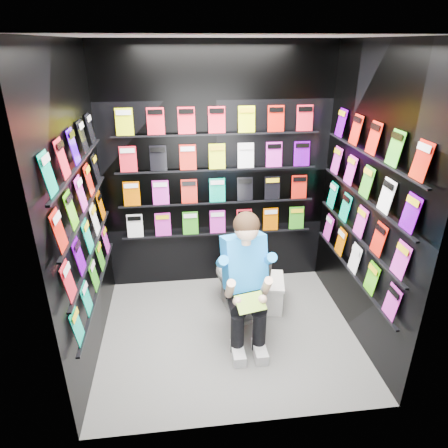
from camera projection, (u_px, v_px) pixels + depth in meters
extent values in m
plane|color=slate|center=(229.00, 333.00, 3.85)|extent=(2.40, 2.40, 0.00)
plane|color=white|center=(231.00, 36.00, 2.77)|extent=(2.40, 2.40, 0.00)
cube|color=black|center=(217.00, 173.00, 4.22)|extent=(2.40, 0.04, 2.60)
cube|color=black|center=(251.00, 272.00, 2.41)|extent=(2.40, 0.04, 2.60)
cube|color=black|center=(81.00, 216.00, 3.18)|extent=(0.04, 2.00, 2.60)
cube|color=black|center=(367.00, 203.00, 3.44)|extent=(0.04, 2.00, 2.60)
imported|color=white|center=(237.00, 278.00, 4.08)|extent=(0.57, 0.82, 0.73)
cube|color=white|center=(272.00, 294.00, 4.21)|extent=(0.29, 0.42, 0.29)
cube|color=white|center=(272.00, 281.00, 4.14)|extent=(0.31, 0.45, 0.03)
cube|color=green|center=(250.00, 303.00, 3.33)|extent=(0.27, 0.20, 0.10)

